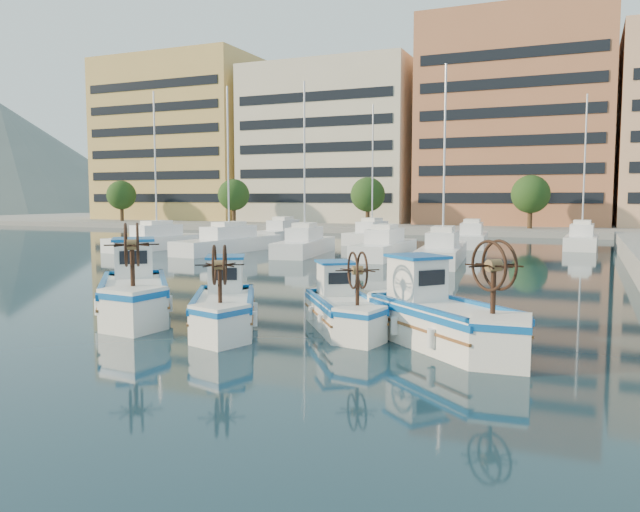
{
  "coord_description": "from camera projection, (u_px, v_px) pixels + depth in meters",
  "views": [
    {
      "loc": [
        9.34,
        -15.6,
        3.82
      ],
      "look_at": [
        -0.35,
        7.21,
        1.5
      ],
      "focal_mm": 35.0,
      "sensor_mm": 36.0,
      "label": 1
    }
  ],
  "objects": [
    {
      "name": "ground",
      "position": [
        235.0,
        328.0,
        18.29
      ],
      "size": [
        300.0,
        300.0,
        0.0
      ],
      "primitive_type": "plane",
      "color": "#18313F",
      "rests_on": "ground"
    },
    {
      "name": "waterfront",
      "position": [
        587.0,
        136.0,
        73.25
      ],
      "size": [
        180.0,
        40.0,
        25.6
      ],
      "color": "gray",
      "rests_on": "ground"
    },
    {
      "name": "hill_west",
      "position": [
        4.0,
        212.0,
        173.62
      ],
      "size": [
        180.0,
        180.0,
        60.0
      ],
      "primitive_type": "cone",
      "color": "slate",
      "rests_on": "ground"
    },
    {
      "name": "yacht_marina",
      "position": [
        390.0,
        243.0,
        45.21
      ],
      "size": [
        42.44,
        22.88,
        11.5
      ],
      "color": "white",
      "rests_on": "ground"
    },
    {
      "name": "fishing_boat_a",
      "position": [
        134.0,
        290.0,
        20.16
      ],
      "size": [
        4.57,
        4.97,
        3.11
      ],
      "rotation": [
        0.0,
        0.0,
        0.68
      ],
      "color": "white",
      "rests_on": "ground"
    },
    {
      "name": "fishing_boat_b",
      "position": [
        224.0,
        304.0,
        18.23
      ],
      "size": [
        3.39,
        4.3,
        2.6
      ],
      "rotation": [
        0.0,
        0.0,
        0.5
      ],
      "color": "white",
      "rests_on": "ground"
    },
    {
      "name": "fishing_boat_c",
      "position": [
        342.0,
        306.0,
        18.13
      ],
      "size": [
        3.4,
        3.93,
        2.42
      ],
      "rotation": [
        0.0,
        0.0,
        0.61
      ],
      "color": "white",
      "rests_on": "ground"
    },
    {
      "name": "fishing_boat_d",
      "position": [
        440.0,
        315.0,
        16.11
      ],
      "size": [
        4.54,
        4.31,
        2.88
      ],
      "rotation": [
        0.0,
        0.0,
        0.85
      ],
      "color": "white",
      "rests_on": "ground"
    }
  ]
}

